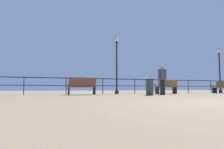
% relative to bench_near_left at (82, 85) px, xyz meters
% --- Properties ---
extents(pier_railing, '(24.56, 0.05, 0.98)m').
position_rel_bench_near_left_xyz_m(pier_railing, '(2.53, 0.66, 0.21)').
color(pier_railing, black).
rests_on(pier_railing, ground_plane).
extents(bench_near_left, '(1.56, 0.72, 0.97)m').
position_rel_bench_near_left_xyz_m(bench_near_left, '(0.00, 0.00, 0.00)').
color(bench_near_left, brown).
rests_on(bench_near_left, ground_plane).
extents(bench_near_right, '(1.51, 0.64, 0.93)m').
position_rel_bench_near_left_xyz_m(bench_near_right, '(5.70, 0.01, -0.00)').
color(bench_near_right, brown).
rests_on(bench_near_right, ground_plane).
extents(bench_far_right, '(1.73, 0.76, 0.90)m').
position_rel_bench_near_left_xyz_m(bench_far_right, '(10.92, 0.01, -0.03)').
color(bench_far_right, brown).
rests_on(bench_far_right, ground_plane).
extents(lamppost_center, '(0.30, 0.30, 3.84)m').
position_rel_bench_near_left_xyz_m(lamppost_center, '(2.44, 0.87, 1.64)').
color(lamppost_center, black).
rests_on(lamppost_center, ground_plane).
extents(lamppost_right, '(0.30, 0.30, 3.72)m').
position_rel_bench_near_left_xyz_m(lamppost_right, '(11.62, 0.87, 1.55)').
color(lamppost_right, black).
rests_on(lamppost_right, ground_plane).
extents(person_at_railing, '(0.55, 0.33, 1.70)m').
position_rel_bench_near_left_xyz_m(person_at_railing, '(4.44, -1.28, 0.45)').
color(person_at_railing, '#1F2C25').
rests_on(person_at_railing, ground_plane).
extents(seagull_on_rail, '(0.17, 0.40, 0.19)m').
position_rel_bench_near_left_xyz_m(seagull_on_rail, '(4.50, 0.64, 0.54)').
color(seagull_on_rail, white).
rests_on(seagull_on_rail, pier_railing).
extents(trash_bin, '(0.41, 0.41, 0.85)m').
position_rel_bench_near_left_xyz_m(trash_bin, '(3.16, -1.97, -0.10)').
color(trash_bin, '#374037').
rests_on(trash_bin, ground_plane).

